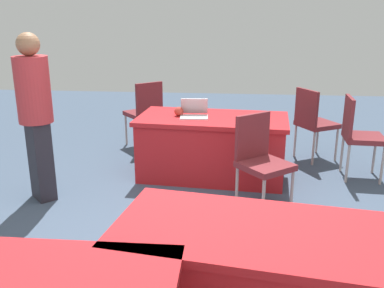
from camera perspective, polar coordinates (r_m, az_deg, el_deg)
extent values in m
plane|color=#3D4C60|center=(3.69, -1.03, -13.85)|extent=(14.40, 14.40, 0.00)
cube|color=#AD1E23|center=(5.02, 2.76, 3.35)|extent=(1.81, 1.03, 0.05)
cube|color=#AD1E23|center=(5.12, 2.71, -0.63)|extent=(1.74, 0.99, 0.68)
cube|color=#AD1E23|center=(2.50, 10.31, -11.76)|extent=(1.88, 1.07, 0.05)
cylinder|color=#9E9993|center=(6.44, -8.78, 1.89)|extent=(0.03, 0.03, 0.45)
cylinder|color=#9E9993|center=(6.61, -5.84, 2.40)|extent=(0.03, 0.03, 0.45)
cylinder|color=#9E9993|center=(6.11, -7.16, 1.13)|extent=(0.03, 0.03, 0.45)
cylinder|color=#9E9993|center=(6.29, -4.12, 1.69)|extent=(0.03, 0.03, 0.45)
cube|color=maroon|center=(6.30, -6.56, 4.05)|extent=(0.62, 0.62, 0.06)
cube|color=maroon|center=(6.07, -5.71, 6.05)|extent=(0.34, 0.30, 0.45)
cylinder|color=#9E9993|center=(5.68, 23.12, -1.34)|extent=(0.03, 0.03, 0.46)
cylinder|color=#9E9993|center=(5.34, 24.03, -2.62)|extent=(0.03, 0.03, 0.46)
cylinder|color=#9E9993|center=(5.60, 19.36, -1.18)|extent=(0.03, 0.03, 0.46)
cylinder|color=#9E9993|center=(5.25, 20.03, -2.47)|extent=(0.03, 0.03, 0.46)
cube|color=maroon|center=(5.39, 21.94, 0.75)|extent=(0.47, 0.47, 0.06)
cube|color=maroon|center=(5.29, 20.14, 3.51)|extent=(0.07, 0.42, 0.45)
cylinder|color=#9E9993|center=(6.23, 16.37, 0.84)|extent=(0.03, 0.03, 0.45)
cylinder|color=#9E9993|center=(5.96, 18.70, -0.11)|extent=(0.03, 0.03, 0.45)
cylinder|color=#9E9993|center=(6.00, 13.59, 0.43)|extent=(0.03, 0.03, 0.45)
cylinder|color=#9E9993|center=(5.72, 15.89, -0.57)|extent=(0.03, 0.03, 0.45)
cube|color=maroon|center=(5.91, 16.34, 2.52)|extent=(0.60, 0.60, 0.06)
cube|color=maroon|center=(5.73, 15.02, 4.81)|extent=(0.24, 0.38, 0.45)
cylinder|color=#9E9993|center=(4.31, 13.16, -6.24)|extent=(0.03, 0.03, 0.45)
cylinder|color=#9E9993|center=(4.06, 9.46, -7.53)|extent=(0.03, 0.03, 0.45)
cylinder|color=#9E9993|center=(4.55, 9.67, -4.74)|extent=(0.03, 0.03, 0.45)
cylinder|color=#9E9993|center=(4.32, 5.99, -5.84)|extent=(0.03, 0.03, 0.45)
cube|color=maroon|center=(4.21, 9.74, -2.89)|extent=(0.62, 0.62, 0.06)
cube|color=maroon|center=(4.27, 8.07, 1.07)|extent=(0.35, 0.30, 0.45)
cube|color=#26262D|center=(4.74, -19.49, -2.13)|extent=(0.32, 0.33, 0.84)
cylinder|color=#B23338|center=(4.56, -20.43, 6.79)|extent=(0.48, 0.48, 0.66)
sphere|color=#936B4C|center=(4.51, -21.02, 12.33)|extent=(0.23, 0.23, 0.23)
cube|color=silver|center=(4.95, 0.27, 3.59)|extent=(0.33, 0.24, 0.02)
cube|color=#B7B7BC|center=(5.07, 0.31, 5.09)|extent=(0.32, 0.10, 0.19)
sphere|color=#B2382D|center=(5.04, -1.76, 4.37)|extent=(0.11, 0.11, 0.11)
cube|color=red|center=(5.02, 8.36, 3.55)|extent=(0.18, 0.10, 0.01)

